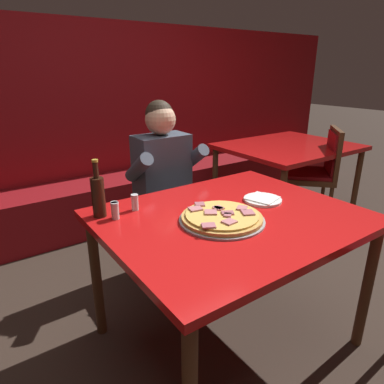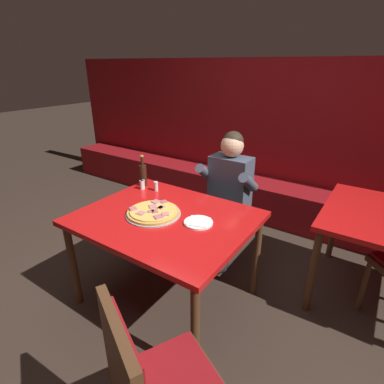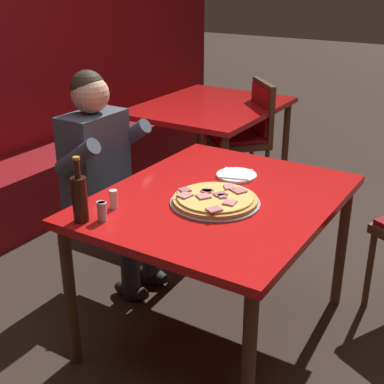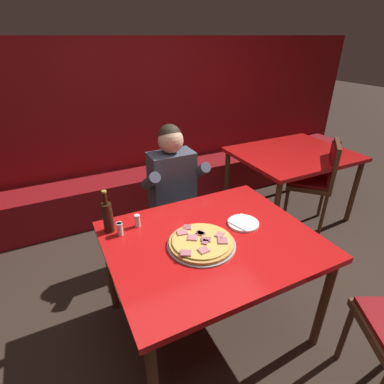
% 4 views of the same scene
% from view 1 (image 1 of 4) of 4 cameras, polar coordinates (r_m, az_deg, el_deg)
% --- Properties ---
extents(ground_plane, '(24.00, 24.00, 0.00)m').
position_cam_1_polar(ground_plane, '(2.18, 5.75, -22.84)').
color(ground_plane, '#33261E').
extents(booth_wall_panel, '(6.80, 0.16, 1.90)m').
position_cam_1_polar(booth_wall_panel, '(3.57, -17.42, 10.62)').
color(booth_wall_panel, maroon).
rests_on(booth_wall_panel, ground_plane).
extents(booth_bench, '(6.46, 0.48, 0.46)m').
position_cam_1_polar(booth_bench, '(3.46, -14.52, -1.79)').
color(booth_bench, maroon).
rests_on(booth_bench, ground_plane).
extents(main_dining_table, '(1.27, 1.04, 0.78)m').
position_cam_1_polar(main_dining_table, '(1.78, 6.53, -6.08)').
color(main_dining_table, '#4C2D19').
rests_on(main_dining_table, ground_plane).
extents(pizza, '(0.42, 0.42, 0.05)m').
position_cam_1_polar(pizza, '(1.66, 4.99, -4.25)').
color(pizza, '#9E9EA3').
rests_on(pizza, main_dining_table).
extents(plate_white_paper, '(0.21, 0.21, 0.02)m').
position_cam_1_polar(plate_white_paper, '(1.95, 11.70, -1.22)').
color(plate_white_paper, white).
rests_on(plate_white_paper, main_dining_table).
extents(beer_bottle, '(0.07, 0.07, 0.29)m').
position_cam_1_polar(beer_bottle, '(1.74, -15.37, -0.56)').
color(beer_bottle, black).
rests_on(beer_bottle, main_dining_table).
extents(shaker_oregano, '(0.04, 0.04, 0.09)m').
position_cam_1_polar(shaker_oregano, '(1.72, -12.72, -3.08)').
color(shaker_oregano, silver).
rests_on(shaker_oregano, main_dining_table).
extents(shaker_parmesan, '(0.04, 0.04, 0.09)m').
position_cam_1_polar(shaker_parmesan, '(1.80, -9.49, -1.83)').
color(shaker_parmesan, silver).
rests_on(shaker_parmesan, main_dining_table).
extents(shaker_red_pepper_flakes, '(0.04, 0.04, 0.09)m').
position_cam_1_polar(shaker_red_pepper_flakes, '(1.71, -12.66, -3.19)').
color(shaker_red_pepper_flakes, silver).
rests_on(shaker_red_pepper_flakes, main_dining_table).
extents(diner_seated_blue_shirt, '(0.53, 0.53, 1.27)m').
position_cam_1_polar(diner_seated_blue_shirt, '(2.42, -3.96, 1.35)').
color(diner_seated_blue_shirt, black).
rests_on(diner_seated_blue_shirt, ground_plane).
extents(dining_chair_near_left, '(0.62, 0.62, 0.96)m').
position_cam_1_polar(dining_chair_near_left, '(3.45, 20.18, 3.61)').
color(dining_chair_near_left, '#4C2D19').
rests_on(dining_chair_near_left, ground_plane).
extents(background_dining_table, '(1.23, 0.99, 0.78)m').
position_cam_1_polar(background_dining_table, '(3.48, 15.68, 6.27)').
color(background_dining_table, '#4C2D19').
rests_on(background_dining_table, ground_plane).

